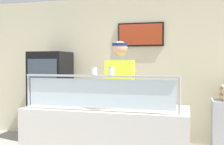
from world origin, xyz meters
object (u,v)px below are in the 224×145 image
object	(u,v)px
worker_figure	(120,96)
drink_fridge	(51,96)
pepper_flake_shaker	(111,71)
parmesan_shaker	(94,72)
pizza_server	(100,103)
pizza_tray	(103,105)

from	to	relation	value
worker_figure	drink_fridge	size ratio (longest dim) A/B	1.06
pepper_flake_shaker	parmesan_shaker	bearing A→B (deg)	180.00
pizza_server	pepper_flake_shaker	world-z (taller)	pepper_flake_shaker
pizza_tray	parmesan_shaker	size ratio (longest dim) A/B	6.11
pizza_server	drink_fridge	world-z (taller)	drink_fridge
pepper_flake_shaker	drink_fridge	distance (m)	2.67
pizza_server	parmesan_shaker	world-z (taller)	parmesan_shaker
drink_fridge	pizza_server	bearing A→B (deg)	-47.55
pepper_flake_shaker	worker_figure	bearing A→B (deg)	98.11
pizza_server	worker_figure	size ratio (longest dim) A/B	0.16
parmesan_shaker	pepper_flake_shaker	xyz separation A→B (m)	(0.19, -0.00, 0.00)
worker_figure	drink_fridge	bearing A→B (deg)	147.22
pizza_server	parmesan_shaker	size ratio (longest dim) A/B	3.32
pizza_tray	worker_figure	xyz separation A→B (m)	(0.07, 0.59, 0.04)
pizza_server	pizza_tray	bearing A→B (deg)	34.36
parmesan_shaker	worker_figure	bearing A→B (deg)	86.75
pizza_server	pepper_flake_shaker	distance (m)	0.56
pizza_server	parmesan_shaker	xyz separation A→B (m)	(0.04, -0.34, 0.38)
pepper_flake_shaker	drink_fridge	size ratio (longest dim) A/B	0.05
parmesan_shaker	drink_fridge	bearing A→B (deg)	127.91
pizza_tray	drink_fridge	world-z (taller)	drink_fridge
parmesan_shaker	worker_figure	world-z (taller)	worker_figure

